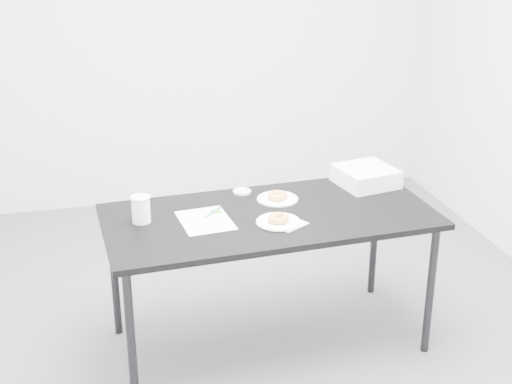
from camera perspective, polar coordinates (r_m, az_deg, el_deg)
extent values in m
plane|color=#535359|center=(4.11, -1.59, -10.82)|extent=(4.00, 4.00, 0.00)
cube|color=silver|center=(5.50, -6.27, 12.69)|extent=(4.00, 0.02, 2.70)
cube|color=black|center=(3.63, 1.08, -1.98)|extent=(1.72, 0.88, 0.03)
cylinder|color=black|center=(3.39, -9.96, -11.61)|extent=(0.04, 0.04, 0.73)
cylinder|color=black|center=(3.96, -11.27, -6.48)|extent=(0.04, 0.04, 0.73)
cylinder|color=black|center=(3.84, 13.77, -7.67)|extent=(0.04, 0.04, 0.73)
cylinder|color=black|center=(4.35, 9.44, -3.65)|extent=(0.04, 0.04, 0.73)
cube|color=white|center=(3.56, -4.08, -2.28)|extent=(0.27, 0.33, 0.00)
cube|color=green|center=(3.65, -3.18, -1.54)|extent=(0.05, 0.05, 0.00)
cylinder|color=#0B7D62|center=(3.64, -3.45, -1.59)|extent=(0.10, 0.12, 0.01)
cube|color=white|center=(3.52, 2.52, -2.52)|extent=(0.21, 0.21, 0.00)
cylinder|color=white|center=(3.52, 1.80, -2.41)|extent=(0.22, 0.22, 0.01)
torus|color=#D98F45|center=(3.51, 1.80, -2.11)|extent=(0.14, 0.14, 0.03)
cylinder|color=white|center=(3.80, 1.73, -0.56)|extent=(0.22, 0.22, 0.01)
torus|color=#D98F45|center=(3.79, 1.73, -0.28)|extent=(0.13, 0.13, 0.03)
cylinder|color=white|center=(3.55, -9.19, -1.37)|extent=(0.09, 0.09, 0.14)
cylinder|color=silver|center=(3.89, -1.13, 0.04)|extent=(0.10, 0.10, 0.01)
cube|color=white|center=(4.04, 8.77, 1.27)|extent=(0.35, 0.35, 0.10)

